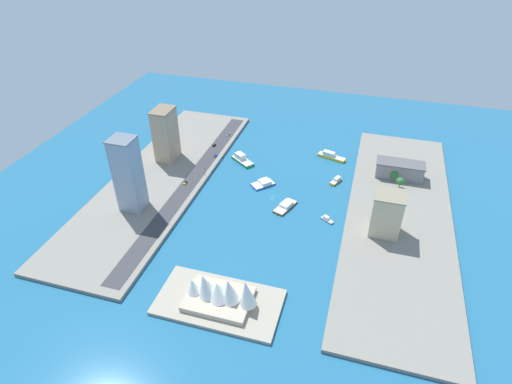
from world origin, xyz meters
TOP-DOWN VIEW (x-y plane):
  - ground_plane at (0.00, 0.00)m, footprint 440.00×440.00m
  - quay_west at (-90.08, 0.00)m, footprint 70.00×240.00m
  - quay_east at (90.08, 0.00)m, footprint 70.00×240.00m
  - peninsula_point at (3.28, 105.08)m, footprint 67.89×36.14m
  - road_strip at (65.02, 0.00)m, footprint 12.21×228.00m
  - ferry_green_doubledeck at (37.57, -42.59)m, footprint 22.66×19.81m
  - water_taxi_orange at (-42.39, -33.06)m, footprint 8.78×13.08m
  - yacht_sleek_gray at (-42.74, 16.70)m, footprint 9.88×7.79m
  - ferry_yellow_fast at (-33.34, -69.29)m, footprint 25.75×12.90m
  - barge_flat_brown at (-12.00, 9.89)m, footprint 14.75×21.97m
  - catamaran_blue at (10.84, -13.69)m, footprint 19.17×19.50m
  - warehouse_low_gray at (-88.48, -51.36)m, footprint 36.46×14.96m
  - tower_tall_glass at (90.46, 41.55)m, footprint 16.17×15.69m
  - apartment_midrise_tan at (97.59, -27.74)m, footprint 14.77×21.23m
  - office_block_beige at (-79.70, 20.70)m, footprint 19.17×17.46m
  - taxi_yellow_cab at (67.93, 4.41)m, footprint 1.90×5.21m
  - van_white at (62.87, -80.66)m, footprint 2.01×4.94m
  - suv_black at (67.99, -57.55)m, footprint 1.86×4.25m
  - hatchback_blue at (60.39, -40.59)m, footprint 1.90×4.50m
  - traffic_light_waterfront at (57.75, -10.80)m, footprint 0.36×0.36m
  - opera_landmark at (1.98, 105.08)m, footprint 40.62×25.44m
  - park_tree_cluster at (-86.71, -40.61)m, footprint 10.82×15.65m

SIDE VIEW (x-z plane):
  - ground_plane at x=0.00m, z-range 0.00..0.00m
  - peninsula_point at x=3.28m, z-range 0.00..2.00m
  - yacht_sleek_gray at x=-42.74m, z-range -0.48..2.85m
  - quay_west at x=-90.08m, z-range 0.00..2.42m
  - quay_east at x=90.08m, z-range 0.00..2.42m
  - barge_flat_brown at x=-12.00m, z-range -0.44..3.12m
  - catamaran_blue at x=10.84m, z-range -0.46..3.28m
  - water_taxi_orange at x=-42.39m, z-range -0.45..3.32m
  - ferry_yellow_fast at x=-33.34m, z-range -0.80..4.72m
  - ferry_green_doubledeck at x=37.57m, z-range -1.01..5.43m
  - road_strip at x=65.02m, z-range 2.42..2.57m
  - van_white at x=62.87m, z-range 2.56..4.00m
  - hatchback_blue at x=60.39m, z-range 2.55..4.17m
  - taxi_yellow_cab at x=67.93m, z-range 2.54..4.18m
  - suv_black at x=67.99m, z-range 2.54..4.20m
  - traffic_light_waterfront at x=57.75m, z-range 3.51..10.01m
  - park_tree_cluster at x=-86.71m, z-range 3.58..12.18m
  - warehouse_low_gray at x=-88.48m, z-range 2.45..15.11m
  - opera_landmark at x=1.98m, z-range -0.63..18.93m
  - office_block_beige at x=-79.70m, z-range 2.45..32.11m
  - apartment_midrise_tan at x=97.59m, z-range 2.45..45.90m
  - tower_tall_glass at x=90.46m, z-range 2.45..56.10m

